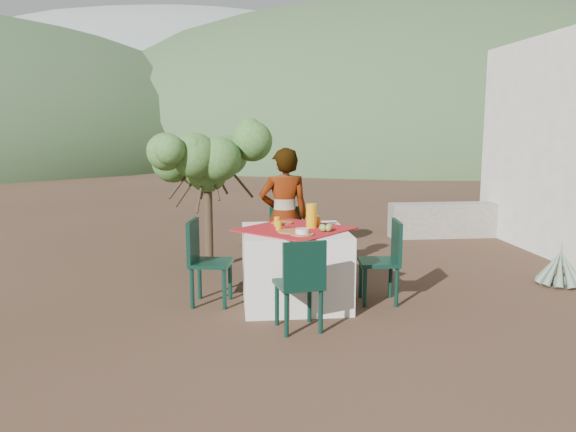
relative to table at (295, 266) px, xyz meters
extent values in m
plane|color=#332217|center=(-0.39, -0.23, -0.38)|extent=(160.00, 160.00, 0.00)
cube|color=white|center=(0.00, 0.00, 0.00)|extent=(1.02, 1.02, 0.75)
cube|color=#AD1920|center=(0.00, 0.00, 0.38)|extent=(1.30, 1.30, 0.01)
cylinder|color=black|center=(-0.14, 0.77, -0.18)|extent=(0.04, 0.04, 0.41)
cylinder|color=black|center=(0.17, 0.77, -0.18)|extent=(0.04, 0.04, 0.41)
cylinder|color=black|center=(-0.14, 1.08, -0.18)|extent=(0.04, 0.04, 0.41)
cylinder|color=black|center=(0.17, 1.08, -0.18)|extent=(0.04, 0.04, 0.41)
cube|color=black|center=(0.02, 0.93, 0.03)|extent=(0.39, 0.39, 0.04)
cube|color=black|center=(0.02, 1.10, 0.25)|extent=(0.38, 0.04, 0.40)
cylinder|color=black|center=(0.07, -0.57, -0.18)|extent=(0.04, 0.04, 0.41)
cylinder|color=black|center=(-0.23, -0.63, -0.18)|extent=(0.04, 0.04, 0.41)
cylinder|color=black|center=(0.12, -0.88, -0.18)|extent=(0.04, 0.04, 0.41)
cylinder|color=black|center=(-0.18, -0.93, -0.18)|extent=(0.04, 0.04, 0.41)
cube|color=black|center=(-0.05, -0.75, 0.03)|extent=(0.44, 0.44, 0.04)
cube|color=black|center=(-0.02, -0.92, 0.24)|extent=(0.38, 0.10, 0.40)
cylinder|color=black|center=(-0.70, -0.14, -0.17)|extent=(0.04, 0.04, 0.42)
cylinder|color=black|center=(-0.65, 0.17, -0.17)|extent=(0.04, 0.04, 0.42)
cylinder|color=black|center=(-1.02, -0.08, -0.17)|extent=(0.04, 0.04, 0.42)
cylinder|color=black|center=(-0.96, 0.23, -0.17)|extent=(0.04, 0.04, 0.42)
cube|color=black|center=(-0.83, 0.05, 0.04)|extent=(0.46, 0.46, 0.04)
cube|color=black|center=(-1.01, 0.08, 0.27)|extent=(0.11, 0.39, 0.41)
cylinder|color=black|center=(0.70, 0.10, -0.17)|extent=(0.04, 0.04, 0.41)
cylinder|color=black|center=(0.67, -0.21, -0.17)|extent=(0.04, 0.04, 0.41)
cylinder|color=black|center=(1.01, 0.07, -0.17)|extent=(0.04, 0.04, 0.41)
cylinder|color=black|center=(0.98, -0.24, -0.17)|extent=(0.04, 0.04, 0.41)
cube|color=black|center=(0.84, -0.07, 0.03)|extent=(0.42, 0.42, 0.04)
cube|color=black|center=(1.02, -0.09, 0.26)|extent=(0.07, 0.39, 0.41)
imported|color=#8C6651|center=(-0.04, 0.73, 0.39)|extent=(0.58, 0.39, 1.54)
cylinder|color=#413120|center=(-0.91, 1.48, 0.23)|extent=(0.10, 0.10, 1.21)
sphere|color=#2F5C22|center=(-0.91, 1.48, 0.83)|extent=(0.52, 0.52, 0.52)
sphere|color=#2F5C22|center=(-0.43, 1.48, 0.96)|extent=(0.48, 0.48, 0.48)
sphere|color=#2F5C22|center=(-1.34, 1.57, 0.92)|extent=(0.45, 0.45, 0.45)
sphere|color=#2F5C22|center=(-0.82, 1.96, 1.01)|extent=(0.47, 0.47, 0.47)
sphere|color=#2F5C22|center=(-0.86, 1.05, 0.88)|extent=(0.42, 0.42, 0.42)
sphere|color=slate|center=(3.04, 0.34, -0.35)|extent=(0.17, 0.17, 0.17)
cone|color=slate|center=(3.04, 0.34, -0.12)|extent=(0.09, 0.09, 0.50)
cone|color=slate|center=(3.15, 0.38, -0.18)|extent=(0.30, 0.18, 0.43)
cone|color=slate|center=(3.10, 0.43, -0.18)|extent=(0.21, 0.28, 0.43)
cone|color=slate|center=(3.04, 0.45, -0.18)|extent=(0.11, 0.30, 0.42)
cone|color=slate|center=(2.97, 0.43, -0.18)|extent=(0.24, 0.26, 0.44)
cone|color=slate|center=(2.93, 0.37, -0.18)|extent=(0.30, 0.15, 0.42)
cone|color=slate|center=(2.94, 0.30, -0.18)|extent=(0.30, 0.18, 0.43)
cone|color=slate|center=(2.98, 0.25, -0.18)|extent=(0.21, 0.28, 0.43)
cone|color=slate|center=(3.05, 0.23, -0.18)|extent=(0.11, 0.30, 0.42)
cone|color=slate|center=(3.11, 0.25, -0.18)|extent=(0.24, 0.26, 0.44)
cone|color=slate|center=(3.15, 0.31, -0.18)|extent=(0.30, 0.15, 0.42)
cube|color=gray|center=(3.21, 3.17, -0.10)|extent=(2.60, 0.35, 0.55)
ellipsoid|color=#344F2C|center=(11.61, 35.77, -0.38)|extent=(48.00, 48.00, 20.00)
ellipsoid|color=slate|center=(-4.39, 51.77, -0.38)|extent=(60.00, 60.00, 24.00)
ellipsoid|color=slate|center=(27.61, 45.77, -0.38)|extent=(36.00, 36.00, 14.00)
cylinder|color=brown|center=(-0.10, 0.31, 0.39)|extent=(0.23, 0.23, 0.01)
cylinder|color=brown|center=(-0.06, -0.18, 0.39)|extent=(0.26, 0.26, 0.01)
cylinder|color=orange|center=(-0.17, 0.14, 0.43)|extent=(0.06, 0.06, 0.10)
cylinder|color=orange|center=(-0.17, -0.08, 0.43)|extent=(0.06, 0.06, 0.10)
cylinder|color=orange|center=(0.17, 0.04, 0.50)|extent=(0.11, 0.11, 0.24)
cylinder|color=brown|center=(0.03, -0.33, 0.39)|extent=(0.23, 0.23, 0.01)
cylinder|color=silver|center=(0.03, -0.33, 0.42)|extent=(0.13, 0.13, 0.05)
cylinder|color=orange|center=(0.26, 0.16, 0.43)|extent=(0.06, 0.06, 0.09)
cylinder|color=orange|center=(0.26, 0.24, 0.43)|extent=(0.05, 0.05, 0.09)
cube|color=silver|center=(0.16, 0.07, 0.42)|extent=(0.06, 0.04, 0.08)
sphere|color=olive|center=(0.25, -0.15, 0.42)|extent=(0.07, 0.07, 0.07)
sphere|color=olive|center=(0.32, -0.14, 0.42)|extent=(0.07, 0.07, 0.07)
sphere|color=olive|center=(0.30, -0.20, 0.42)|extent=(0.07, 0.07, 0.07)
sphere|color=olive|center=(0.25, -0.20, 0.42)|extent=(0.07, 0.07, 0.07)
camera|label=1|loc=(-0.63, -5.44, 1.38)|focal=35.00mm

